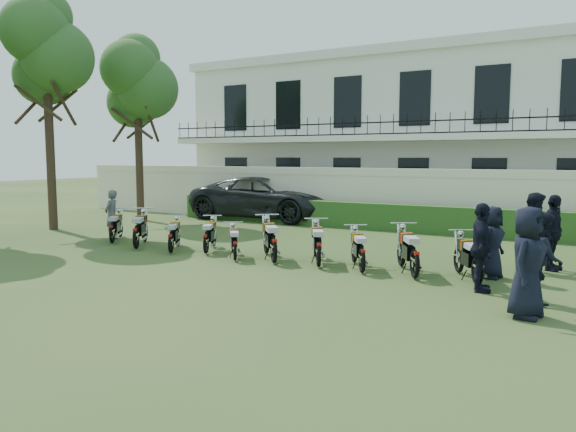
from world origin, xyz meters
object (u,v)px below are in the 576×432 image
object	(u,v)px
motorcycle_8	(415,257)
officer_4	(536,232)
inspector	(112,215)
motorcycle_7	(362,254)
officer_1	(543,258)
motorcycle_9	(478,264)
officer_2	(481,248)
motorcycle_0	(112,229)
motorcycle_2	(171,238)
motorcycle_4	(235,246)
tree_west_mid	(46,49)
officer_3	(492,242)
motorcycle_6	(319,248)
tree_west_near	(138,82)
suv	(267,198)
officer_5	(553,233)
motorcycle_5	(274,244)
officer_0	(527,262)
motorcycle_1	(136,233)
motorcycle_3	(206,239)

from	to	relation	value
motorcycle_8	officer_4	distance (m)	3.22
motorcycle_8	inspector	distance (m)	10.55
motorcycle_7	officer_1	distance (m)	4.03
motorcycle_9	officer_2	xyz separation A→B (m)	(0.14, -0.43, 0.43)
motorcycle_0	officer_4	size ratio (longest dim) A/B	0.82
motorcycle_2	officer_1	world-z (taller)	officer_1
motorcycle_4	tree_west_mid	bearing A→B (deg)	131.30
motorcycle_4	officer_3	size ratio (longest dim) A/B	0.83
motorcycle_4	motorcycle_6	bearing A→B (deg)	-29.99
motorcycle_0	officer_4	distance (m)	12.25
motorcycle_6	officer_2	size ratio (longest dim) A/B	0.97
tree_west_near	motorcycle_6	distance (m)	13.80
suv	officer_5	distance (m)	13.32
motorcycle_5	suv	distance (m)	10.38
inspector	officer_0	xyz separation A→B (m)	(13.10, -2.64, 0.13)
motorcycle_0	officer_1	distance (m)	12.58
motorcycle_1	motorcycle_9	distance (m)	9.74
motorcycle_0	motorcycle_2	xyz separation A→B (m)	(2.84, -0.41, -0.02)
officer_1	officer_0	bearing A→B (deg)	161.99
motorcycle_9	inspector	world-z (taller)	inspector
tree_west_near	motorcycle_1	xyz separation A→B (m)	(5.59, -5.74, -5.37)
officer_0	inspector	bearing A→B (deg)	89.10
suv	officer_2	world-z (taller)	suv
motorcycle_5	officer_0	xyz separation A→B (m)	(6.26, -1.81, 0.43)
motorcycle_3	officer_5	distance (m)	9.00
tree_west_near	officer_0	xyz separation A→B (m)	(16.55, -7.37, -4.93)
motorcycle_0	motorcycle_2	bearing A→B (deg)	-44.65
motorcycle_1	officer_0	world-z (taller)	officer_0
motorcycle_5	officer_1	world-z (taller)	officer_1
motorcycle_1	motorcycle_3	world-z (taller)	motorcycle_1
inspector	officer_3	bearing A→B (deg)	74.44
tree_west_near	motorcycle_6	bearing A→B (deg)	-25.16
tree_west_near	inspector	distance (m)	7.74
inspector	motorcycle_3	bearing A→B (deg)	65.43
motorcycle_5	officer_1	size ratio (longest dim) A/B	0.96
motorcycle_7	officer_2	bearing A→B (deg)	-39.46
motorcycle_7	officer_3	xyz separation A→B (m)	(2.70, 1.10, 0.35)
motorcycle_2	motorcycle_7	size ratio (longest dim) A/B	0.95
motorcycle_1	officer_3	xyz separation A→B (m)	(9.82, 1.35, 0.31)
officer_0	officer_1	bearing A→B (deg)	5.14
tree_west_mid	inspector	size ratio (longest dim) A/B	5.32
motorcycle_3	motorcycle_9	distance (m)	7.45
motorcycle_2	officer_1	xyz separation A→B (m)	(9.71, -0.43, 0.41)
motorcycle_1	officer_0	distance (m)	11.09
motorcycle_9	motorcycle_2	bearing A→B (deg)	151.67
motorcycle_3	officer_0	distance (m)	8.93
officer_3	officer_4	distance (m)	1.46
motorcycle_8	officer_0	world-z (taller)	officer_0
officer_4	officer_5	xyz separation A→B (m)	(0.33, 0.40, -0.03)
tree_west_near	motorcycle_2	size ratio (longest dim) A/B	5.08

